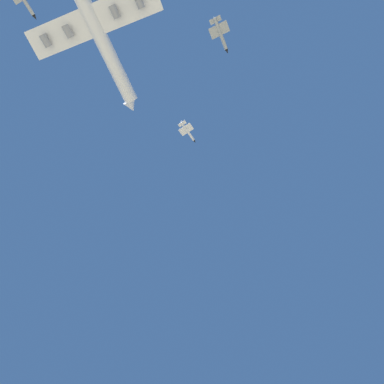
% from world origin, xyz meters
% --- Properties ---
extents(carrier_jet, '(57.95, 70.48, 18.86)m').
position_xyz_m(carrier_jet, '(9.42, 92.69, 159.87)').
color(carrier_jet, white).
extents(chase_jet_right_wing, '(9.41, 14.94, 4.00)m').
position_xyz_m(chase_jet_right_wing, '(-22.64, 49.68, 154.69)').
color(chase_jet_right_wing, '#999EA3').
extents(chase_jet_trailing, '(8.89, 15.30, 4.00)m').
position_xyz_m(chase_jet_trailing, '(28.17, 25.03, 186.52)').
color(chase_jet_trailing, silver).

